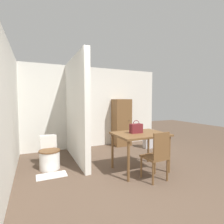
# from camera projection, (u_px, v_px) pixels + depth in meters

# --- Properties ---
(ground_plane) EXTENTS (16.00, 16.00, 0.00)m
(ground_plane) POSITION_uv_depth(u_px,v_px,m) (150.00, 198.00, 2.64)
(ground_plane) COLOR brown
(wall_back) EXTENTS (4.88, 0.12, 2.50)m
(wall_back) POSITION_uv_depth(u_px,v_px,m) (88.00, 107.00, 5.51)
(wall_back) COLOR silver
(wall_back) RESTS_ON ground_plane
(wall_left) EXTENTS (0.12, 4.20, 2.50)m
(wall_left) POSITION_uv_depth(u_px,v_px,m) (8.00, 112.00, 3.18)
(wall_left) COLOR silver
(wall_left) RESTS_ON ground_plane
(partition_wall) EXTENTS (0.12, 2.05, 2.50)m
(partition_wall) POSITION_uv_depth(u_px,v_px,m) (76.00, 109.00, 4.27)
(partition_wall) COLOR silver
(partition_wall) RESTS_ON ground_plane
(dining_table) EXTENTS (1.07, 0.82, 0.79)m
(dining_table) POSITION_uv_depth(u_px,v_px,m) (140.00, 137.00, 3.63)
(dining_table) COLOR brown
(dining_table) RESTS_ON ground_plane
(wooden_chair) EXTENTS (0.41, 0.41, 0.91)m
(wooden_chair) POSITION_uv_depth(u_px,v_px,m) (157.00, 155.00, 3.16)
(wooden_chair) COLOR brown
(wooden_chair) RESTS_ON ground_plane
(toilet) EXTENTS (0.44, 0.59, 0.68)m
(toilet) POSITION_uv_depth(u_px,v_px,m) (49.00, 156.00, 3.78)
(toilet) COLOR white
(toilet) RESTS_ON ground_plane
(handbag) EXTENTS (0.26, 0.13, 0.27)m
(handbag) POSITION_uv_depth(u_px,v_px,m) (136.00, 128.00, 3.62)
(handbag) COLOR maroon
(handbag) RESTS_ON dining_table
(wooden_cabinet) EXTENTS (0.54, 0.48, 1.51)m
(wooden_cabinet) POSITION_uv_depth(u_px,v_px,m) (121.00, 122.00, 5.70)
(wooden_cabinet) COLOR brown
(wooden_cabinet) RESTS_ON ground_plane
(bath_mat) EXTENTS (0.56, 0.30, 0.01)m
(bath_mat) POSITION_uv_depth(u_px,v_px,m) (52.00, 176.00, 3.40)
(bath_mat) COLOR silver
(bath_mat) RESTS_ON ground_plane
(space_heater) EXTENTS (0.29, 0.19, 0.57)m
(space_heater) POSITION_uv_depth(u_px,v_px,m) (148.00, 139.00, 5.38)
(space_heater) COLOR #BCBCC1
(space_heater) RESTS_ON ground_plane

